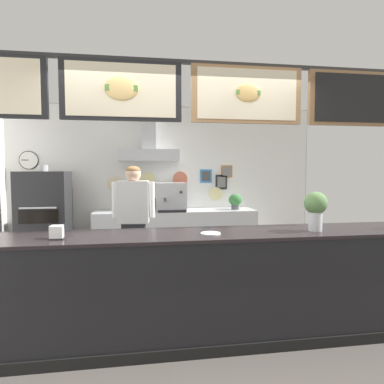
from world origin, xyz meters
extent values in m
plane|color=#514C47|center=(0.00, 0.00, 0.00)|extent=(6.58, 6.58, 0.00)
cube|color=#9E9E99|center=(0.00, 2.68, 1.37)|extent=(5.48, 0.12, 2.73)
cube|color=white|center=(0.00, 2.62, 1.37)|extent=(5.44, 0.01, 2.69)
cylinder|color=black|center=(-2.30, 2.60, 1.76)|extent=(0.31, 0.02, 0.31)
cylinder|color=white|center=(-2.30, 2.59, 1.76)|extent=(0.29, 0.01, 0.29)
cube|color=black|center=(-2.35, 2.58, 1.76)|extent=(0.11, 0.01, 0.02)
cylinder|color=beige|center=(-0.88, 2.60, 1.35)|extent=(0.28, 0.02, 0.28)
cylinder|color=beige|center=(-0.30, 2.60, 1.42)|extent=(0.26, 0.02, 0.26)
cylinder|color=#C1664C|center=(0.28, 2.60, 1.43)|extent=(0.27, 0.02, 0.27)
cylinder|color=beige|center=(0.94, 2.60, 1.15)|extent=(0.25, 0.02, 0.25)
cube|color=teal|center=(0.76, 2.60, 1.48)|extent=(0.22, 0.02, 0.25)
cube|color=#3F3F3F|center=(0.76, 2.59, 1.48)|extent=(0.16, 0.01, 0.18)
cube|color=#997047|center=(1.15, 2.60, 1.56)|extent=(0.21, 0.02, 0.22)
cube|color=slate|center=(1.15, 2.59, 1.56)|extent=(0.15, 0.01, 0.16)
cube|color=black|center=(1.05, 2.60, 1.37)|extent=(0.21, 0.02, 0.27)
cube|color=slate|center=(1.05, 2.59, 1.37)|extent=(0.15, 0.01, 0.19)
cube|color=#B7BABF|center=(-0.28, 2.44, 1.85)|extent=(1.03, 0.36, 0.20)
cube|color=#B7BABF|center=(-0.28, 2.50, 2.31)|extent=(0.24, 0.24, 0.73)
cube|color=#2D2D2D|center=(0.00, -0.19, 2.64)|extent=(4.86, 0.04, 0.04)
cube|color=black|center=(-0.61, -0.22, 2.34)|extent=(1.12, 0.05, 0.56)
cube|color=beige|center=(-0.61, -0.25, 2.34)|extent=(1.00, 0.01, 0.49)
ellipsoid|color=#E5BC70|center=(-0.61, -0.26, 2.35)|extent=(0.32, 0.04, 0.22)
cube|color=#51843D|center=(-0.61, -0.27, 2.35)|extent=(0.30, 0.01, 0.06)
cube|color=#9E754C|center=(0.61, -0.22, 2.34)|extent=(1.12, 0.05, 0.56)
cube|color=beige|center=(0.61, -0.25, 2.34)|extent=(1.00, 0.01, 0.49)
ellipsoid|color=#DBAD60|center=(0.61, -0.26, 2.35)|extent=(0.26, 0.04, 0.18)
cube|color=#51843D|center=(0.61, -0.27, 2.35)|extent=(0.24, 0.01, 0.05)
cube|color=olive|center=(1.82, -0.22, 2.34)|extent=(1.12, 0.05, 0.56)
cube|color=black|center=(1.82, -0.25, 2.34)|extent=(1.00, 0.01, 0.49)
cube|color=black|center=(0.00, -0.45, 0.49)|extent=(4.62, 0.64, 0.99)
cube|color=black|center=(0.00, -0.45, 1.00)|extent=(4.71, 0.67, 0.03)
cube|color=black|center=(0.00, -0.78, 0.05)|extent=(4.62, 0.02, 0.10)
cube|color=silver|center=(0.16, 2.28, 0.45)|extent=(2.76, 0.64, 0.90)
cube|color=#9FA1A5|center=(0.16, 2.28, 0.16)|extent=(2.62, 0.59, 0.02)
cube|color=#232326|center=(-1.92, 2.04, 0.79)|extent=(0.73, 0.64, 1.57)
cube|color=black|center=(-1.92, 1.71, 0.91)|extent=(0.55, 0.02, 0.20)
cube|color=#B7BABF|center=(-1.92, 1.69, 1.04)|extent=(0.51, 0.02, 0.02)
cylinder|color=#B7BABF|center=(-1.92, 2.04, 1.62)|extent=(0.14, 0.14, 0.10)
cube|color=#232328|center=(-0.53, 1.00, 0.45)|extent=(0.32, 0.23, 0.90)
cube|color=white|center=(-0.53, 1.00, 1.18)|extent=(0.42, 0.26, 0.56)
cylinder|color=white|center=(-0.29, 0.98, 1.20)|extent=(0.08, 0.08, 0.47)
cylinder|color=white|center=(-0.77, 1.03, 1.20)|extent=(0.08, 0.08, 0.47)
sphere|color=#D8AD8E|center=(-0.53, 1.00, 1.55)|extent=(0.21, 0.21, 0.21)
ellipsoid|color=olive|center=(-0.53, 1.00, 1.59)|extent=(0.20, 0.20, 0.11)
cube|color=#B7BABF|center=(0.07, 2.26, 1.14)|extent=(0.51, 0.42, 0.48)
cylinder|color=#4C4C51|center=(-0.03, 2.02, 1.11)|extent=(0.06, 0.06, 0.06)
cube|color=black|center=(0.07, 2.01, 0.92)|extent=(0.46, 0.10, 0.04)
sphere|color=black|center=(0.23, 2.03, 1.23)|extent=(0.04, 0.04, 0.04)
cylinder|color=#4C4C51|center=(1.22, 2.24, 0.94)|extent=(0.14, 0.14, 0.09)
ellipsoid|color=#387A3D|center=(1.22, 2.24, 1.06)|extent=(0.23, 0.23, 0.21)
cylinder|color=#9E563D|center=(-0.52, 2.29, 0.94)|extent=(0.11, 0.11, 0.09)
ellipsoid|color=#5B844C|center=(-0.52, 2.29, 1.06)|extent=(0.21, 0.21, 0.19)
cylinder|color=beige|center=(-0.22, 2.30, 0.93)|extent=(0.10, 0.10, 0.07)
ellipsoid|color=#387A3D|center=(-0.22, 2.30, 1.03)|extent=(0.19, 0.19, 0.17)
cube|color=#262628|center=(-1.15, -0.52, 1.02)|extent=(0.12, 0.12, 0.01)
cylinder|color=#262628|center=(-1.21, -0.52, 1.08)|extent=(0.01, 0.01, 0.13)
cylinder|color=#262628|center=(-1.09, -0.52, 1.08)|extent=(0.01, 0.01, 0.13)
cube|color=white|center=(-1.15, -0.52, 1.08)|extent=(0.11, 0.11, 0.11)
cylinder|color=white|center=(0.18, -0.53, 1.03)|extent=(0.18, 0.18, 0.01)
cylinder|color=silver|center=(1.20, -0.53, 1.11)|extent=(0.13, 0.13, 0.19)
cylinder|color=gray|center=(1.20, -0.53, 1.05)|extent=(0.12, 0.12, 0.06)
ellipsoid|color=#5B844C|center=(1.20, -0.53, 1.29)|extent=(0.22, 0.22, 0.22)
camera|label=1|loc=(-0.46, -3.50, 1.61)|focal=31.65mm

